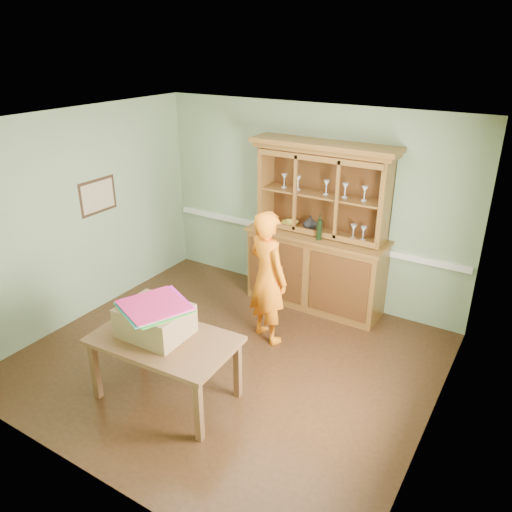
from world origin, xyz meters
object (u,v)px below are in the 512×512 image
Objects in this scene: china_hutch at (317,252)px; cardboard_box at (155,321)px; person at (268,277)px; dining_table at (164,345)px.

china_hutch is 2.64m from cardboard_box.
dining_table is at bearing 100.41° from person.
person is (-0.14, -1.08, 0.04)m from china_hutch.
dining_table is 2.23× the size of cardboard_box.
person reaches higher than dining_table.
dining_table is at bearing -99.73° from china_hutch.
china_hutch is 2.65m from dining_table.
dining_table is 0.89× the size of person.
cardboard_box is at bearing 165.45° from dining_table.
person reaches higher than cardboard_box.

